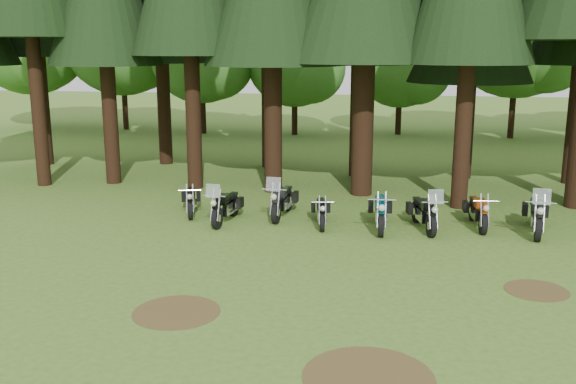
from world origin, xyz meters
name	(u,v)px	position (x,y,z in m)	size (l,w,h in m)	color
ground	(333,286)	(0.00, 0.00, 0.00)	(120.00, 120.00, 0.00)	#426723
decid_0	(32,37)	(-22.10, 25.26, 5.90)	(8.00, 7.78, 10.00)	black
decid_1	(125,38)	(-15.99, 25.76, 5.83)	(7.91, 7.69, 9.88)	black
decid_2	(205,53)	(-10.43, 24.78, 4.95)	(6.72, 6.53, 8.40)	black
decid_3	(299,60)	(-4.71, 25.13, 4.51)	(6.12, 5.95, 7.65)	black
decid_4	(405,63)	(1.58, 26.32, 4.37)	(5.93, 5.76, 7.41)	black
decid_5	(526,30)	(8.29, 25.71, 6.23)	(8.45, 8.21, 10.56)	black
dirt_patch_0	(176,312)	(-3.00, -2.00, 0.01)	(1.80, 1.80, 0.01)	#4C3D1E
dirt_patch_1	(536,290)	(4.50, 0.50, 0.01)	(1.40, 1.40, 0.01)	#4C3D1E
dirt_patch_2	(368,377)	(1.00, -4.00, 0.01)	(2.20, 2.20, 0.01)	#4C3D1E
motorcycle_0	(191,201)	(-5.20, 5.66, 0.43)	(0.74, 2.04, 0.85)	black
motorcycle_1	(226,207)	(-3.82, 4.85, 0.48)	(0.48, 2.27, 1.43)	black
motorcycle_2	(282,201)	(-2.21, 5.78, 0.51)	(0.48, 2.41, 1.52)	black
motorcycle_3	(321,212)	(-0.87, 5.02, 0.41)	(0.44, 1.98, 0.81)	black
motorcycle_4	(381,212)	(0.91, 4.94, 0.50)	(0.38, 2.42, 0.98)	black
motorcycle_5	(424,214)	(2.17, 5.05, 0.49)	(0.82, 2.32, 1.46)	black
motorcycle_6	(478,212)	(3.78, 5.60, 0.46)	(0.38, 2.22, 0.90)	black
motorcycle_7	(537,216)	(5.38, 5.23, 0.53)	(0.65, 2.51, 1.58)	black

